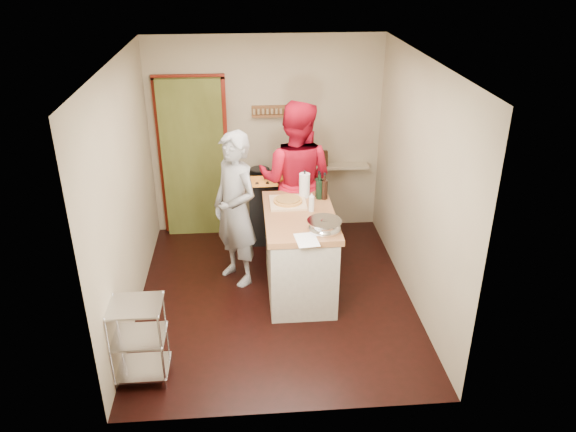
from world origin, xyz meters
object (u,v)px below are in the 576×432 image
at_px(stove, 272,206).
at_px(person_stripe, 235,210).
at_px(island, 300,251).
at_px(person_red, 296,181).
at_px(wire_shelving, 139,338).

bearing_deg(stove, person_stripe, -114.41).
bearing_deg(island, person_red, 87.80).
bearing_deg(person_red, wire_shelving, 73.97).
distance_m(wire_shelving, island, 2.03).
xyz_separation_m(stove, person_red, (0.27, -0.43, 0.53)).
bearing_deg(wire_shelving, person_red, 53.95).
xyz_separation_m(wire_shelving, island, (1.56, 1.30, 0.07)).
bearing_deg(stove, wire_shelving, -116.85).
bearing_deg(island, wire_shelving, -140.25).
height_order(wire_shelving, person_red, person_red).
height_order(stove, person_stripe, person_stripe).
distance_m(stove, person_stripe, 1.20).
xyz_separation_m(stove, wire_shelving, (-1.33, -2.62, -0.01)).
xyz_separation_m(person_stripe, person_red, (0.73, 0.59, 0.09)).
relative_size(stove, person_red, 0.51).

